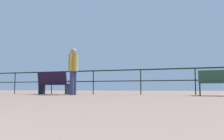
{
  "coord_description": "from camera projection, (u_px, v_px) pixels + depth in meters",
  "views": [
    {
      "loc": [
        1.67,
        0.74,
        0.24
      ],
      "look_at": [
        -1.11,
        9.45,
        1.02
      ],
      "focal_mm": 35.5,
      "sensor_mm": 36.0,
      "label": 1
    }
  ],
  "objects": [
    {
      "name": "pier_railing",
      "position": [
        141.0,
        76.0,
        9.29
      ],
      "size": [
        25.82,
        0.05,
        1.07
      ],
      "color": "black",
      "rests_on": "ground_plane"
    },
    {
      "name": "bench_near_left",
      "position": [
        54.0,
        82.0,
        9.47
      ],
      "size": [
        1.43,
        0.7,
        0.97
      ],
      "color": "black",
      "rests_on": "ground_plane"
    },
    {
      "name": "person_by_bench",
      "position": [
        73.0,
        68.0,
        8.6
      ],
      "size": [
        0.35,
        0.58,
        1.82
      ],
      "color": "navy",
      "rests_on": "ground_plane"
    }
  ]
}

